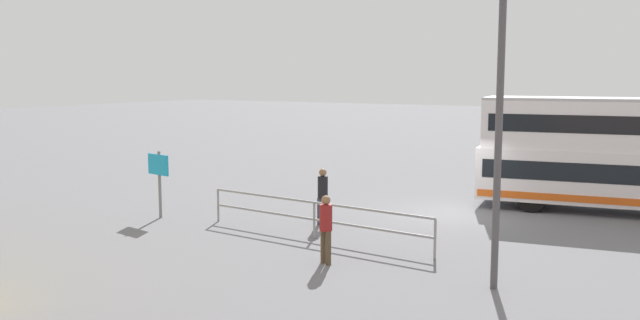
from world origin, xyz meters
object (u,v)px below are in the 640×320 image
object	(u,v)px
info_sign	(159,172)
street_lamp	(500,105)
double_decker_bus	(632,155)
pedestrian_crossing	(326,225)
pedestrian_near_railing	(323,192)

from	to	relation	value
info_sign	street_lamp	distance (m)	12.07
double_decker_bus	pedestrian_crossing	bearing A→B (deg)	61.25
pedestrian_crossing	info_sign	bearing A→B (deg)	-14.92
info_sign	street_lamp	world-z (taller)	street_lamp
double_decker_bus	pedestrian_crossing	world-z (taller)	double_decker_bus
pedestrian_near_railing	double_decker_bus	bearing A→B (deg)	-139.62
pedestrian_near_railing	street_lamp	world-z (taller)	street_lamp
pedestrian_near_railing	info_sign	distance (m)	5.52
street_lamp	pedestrian_crossing	bearing A→B (deg)	2.49
double_decker_bus	pedestrian_near_railing	bearing A→B (deg)	40.38
info_sign	street_lamp	bearing A→B (deg)	171.18
pedestrian_near_railing	street_lamp	xyz separation A→B (m)	(-6.46, 3.59, 3.02)
info_sign	street_lamp	size ratio (longest dim) A/B	0.32
double_decker_bus	info_sign	world-z (taller)	double_decker_bus
double_decker_bus	pedestrian_near_railing	distance (m)	10.72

